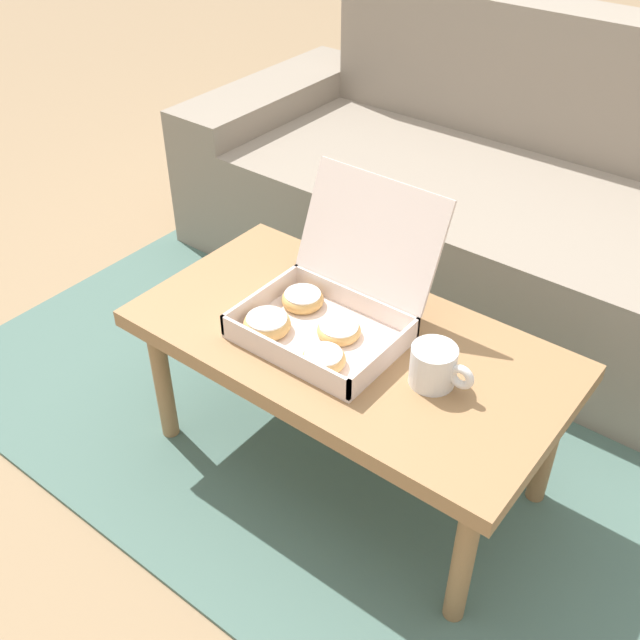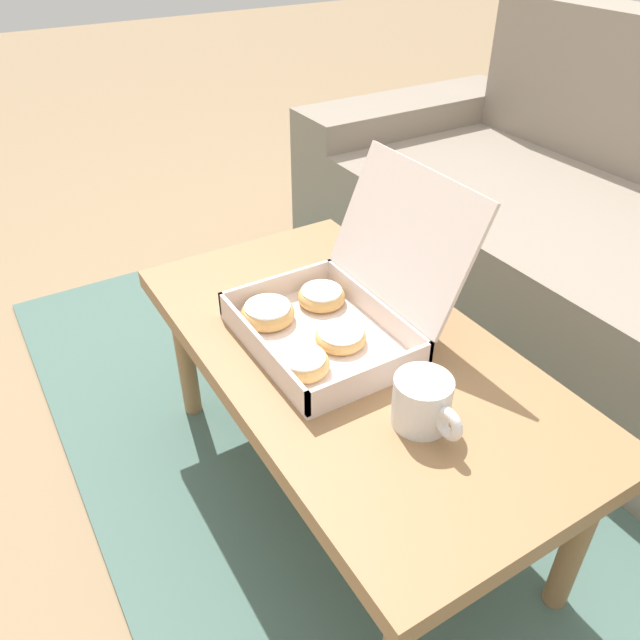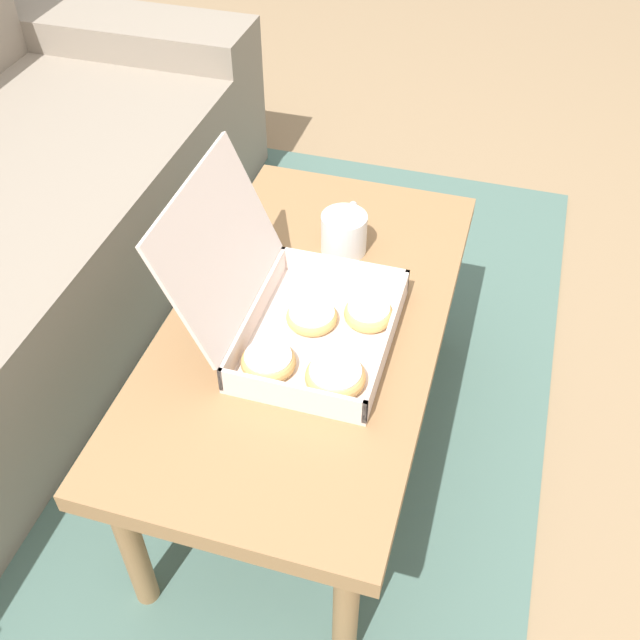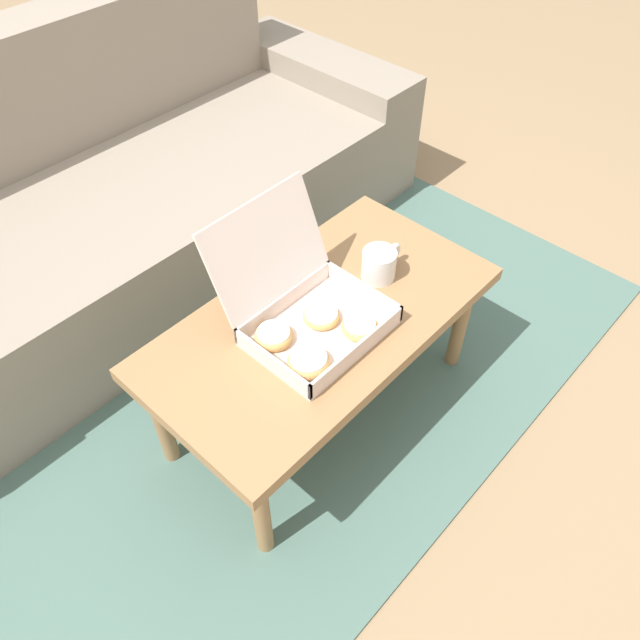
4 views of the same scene
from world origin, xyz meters
The scene contains 6 objects.
ground_plane centered at (0.00, 0.00, 0.00)m, with size 12.00×12.00×0.00m, color #937756.
area_rug centered at (0.00, 0.30, 0.01)m, with size 2.37×1.91×0.01m, color #4C6B60.
couch centered at (0.00, 0.83, 0.28)m, with size 2.25×0.87×0.84m.
coffee_table centered at (0.00, -0.14, 0.37)m, with size 0.97×0.51×0.41m.
pastry_box centered at (-0.06, -0.15, 0.47)m, with size 0.35×0.36×0.30m.
coffee_mug centered at (0.22, -0.15, 0.46)m, with size 0.14×0.09×0.09m.
Camera 1 is at (0.74, -1.19, 1.44)m, focal length 42.00 mm.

